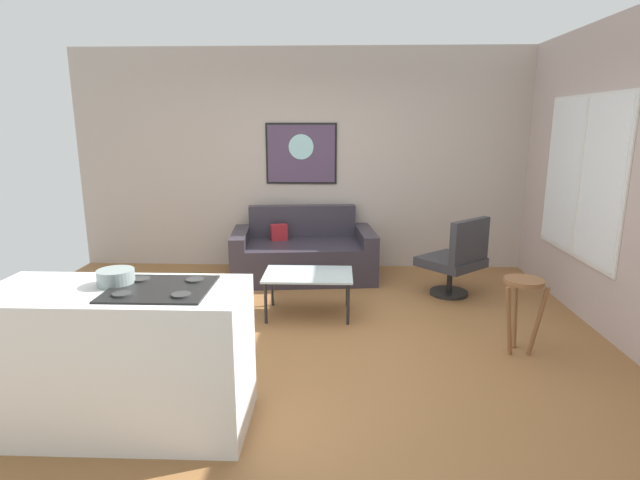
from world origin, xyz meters
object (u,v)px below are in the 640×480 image
(couch, at_px, (303,255))
(bar_stool, at_px, (523,296))
(armchair, at_px, (457,259))
(coffee_table, at_px, (308,277))
(wall_painting, at_px, (301,154))
(mixing_bowl, at_px, (116,277))

(couch, xyz_separation_m, bar_stool, (1.94, -2.05, 0.21))
(armchair, bearing_deg, coffee_table, -159.18)
(coffee_table, distance_m, armchair, 1.70)
(armchair, xyz_separation_m, wall_painting, (-1.78, 1.17, 1.06))
(mixing_bowl, bearing_deg, armchair, 42.78)
(coffee_table, distance_m, mixing_bowl, 2.21)
(couch, height_order, wall_painting, wall_painting)
(couch, distance_m, mixing_bowl, 3.32)
(coffee_table, xyz_separation_m, mixing_bowl, (-1.06, -1.85, 0.56))
(armchair, distance_m, bar_stool, 1.41)
(mixing_bowl, bearing_deg, couch, 73.42)
(coffee_table, height_order, armchair, armchair)
(couch, distance_m, bar_stool, 2.83)
(armchair, relative_size, mixing_bowl, 3.97)
(bar_stool, height_order, mixing_bowl, mixing_bowl)
(mixing_bowl, distance_m, wall_painting, 3.77)
(couch, xyz_separation_m, armchair, (1.72, -0.66, 0.15))
(bar_stool, xyz_separation_m, mixing_bowl, (-2.87, -1.06, 0.46))
(mixing_bowl, xyz_separation_m, wall_painting, (0.87, 3.62, 0.54))
(coffee_table, relative_size, wall_painting, 0.96)
(bar_stool, bearing_deg, armchair, 98.83)
(armchair, distance_m, mixing_bowl, 3.65)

